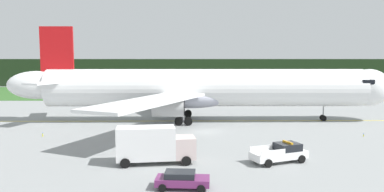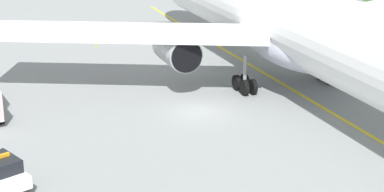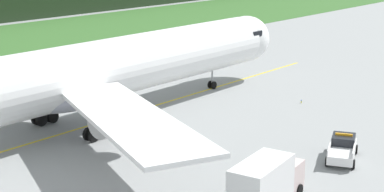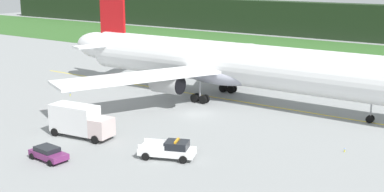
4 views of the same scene
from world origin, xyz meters
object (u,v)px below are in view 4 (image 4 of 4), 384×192
object	(u,v)px
catering_truck	(80,120)
staff_car	(48,153)
ops_pickup_truck	(169,149)
airliner	(233,65)

from	to	relation	value
catering_truck	staff_car	world-z (taller)	catering_truck
catering_truck	staff_car	distance (m)	7.34
ops_pickup_truck	catering_truck	size ratio (longest dim) A/B	0.77
ops_pickup_truck	catering_truck	bearing A→B (deg)	-178.19
airliner	catering_truck	distance (m)	24.29
ops_pickup_truck	staff_car	distance (m)	11.57
airliner	ops_pickup_truck	size ratio (longest dim) A/B	10.30
ops_pickup_truck	catering_truck	xyz separation A→B (m)	(-12.03, -0.38, 0.94)
ops_pickup_truck	catering_truck	distance (m)	12.07
airliner	staff_car	world-z (taller)	airliner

